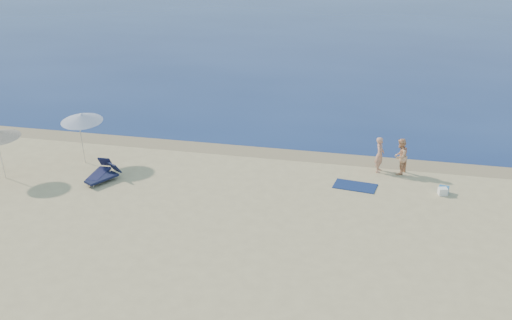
% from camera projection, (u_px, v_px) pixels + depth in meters
% --- Properties ---
extents(wet_sand_strip, '(240.00, 1.60, 0.00)m').
position_uv_depth(wet_sand_strip, '(304.00, 155.00, 31.75)').
color(wet_sand_strip, '#847254').
rests_on(wet_sand_strip, ground).
extents(person_left, '(0.45, 0.65, 1.69)m').
position_uv_depth(person_left, '(380.00, 155.00, 29.64)').
color(person_left, tan).
rests_on(person_left, ground).
extents(person_right, '(0.92, 1.02, 1.71)m').
position_uv_depth(person_right, '(400.00, 156.00, 29.41)').
color(person_right, tan).
rests_on(person_right, ground).
extents(beach_towel, '(1.98, 1.27, 0.03)m').
position_uv_depth(beach_towel, '(355.00, 186.00, 28.43)').
color(beach_towel, '#0E1D4A').
rests_on(beach_towel, ground).
extents(white_bag, '(0.43, 0.39, 0.31)m').
position_uv_depth(white_bag, '(443.00, 191.00, 27.60)').
color(white_bag, white).
rests_on(white_bag, ground).
extents(blue_cooler, '(0.47, 0.37, 0.30)m').
position_uv_depth(blue_cooler, '(444.00, 190.00, 27.79)').
color(blue_cooler, '#2065AE').
rests_on(blue_cooler, ground).
extents(umbrella_near, '(1.98, 2.01, 2.55)m').
position_uv_depth(umbrella_near, '(81.00, 118.00, 30.14)').
color(umbrella_near, silver).
rests_on(umbrella_near, ground).
extents(umbrella_far, '(2.07, 2.09, 2.41)m').
position_uv_depth(umbrella_far, '(0.00, 134.00, 28.52)').
color(umbrella_far, silver).
rests_on(umbrella_far, ground).
extents(lounger_left, '(0.60, 1.75, 0.77)m').
position_uv_depth(lounger_left, '(100.00, 172.00, 29.20)').
color(lounger_left, '#15183A').
rests_on(lounger_left, ground).
extents(lounger_right, '(1.30, 1.74, 0.74)m').
position_uv_depth(lounger_right, '(104.00, 176.00, 28.78)').
color(lounger_right, '#131734').
rests_on(lounger_right, ground).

